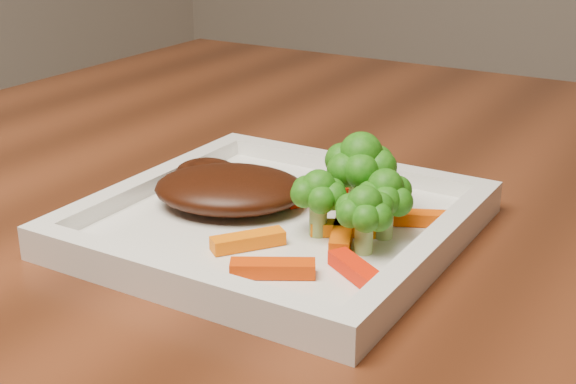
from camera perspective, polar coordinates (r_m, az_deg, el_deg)
The scene contains 13 objects.
plate at distance 0.62m, azimuth -0.79°, elevation -2.49°, with size 0.27×0.27×0.01m, color white.
steak at distance 0.64m, azimuth -4.14°, elevation 0.23°, with size 0.12×0.10×0.03m, color #391408.
broccoli_0 at distance 0.62m, azimuth 5.17°, elevation 1.41°, with size 0.06×0.06×0.07m, color #166A11, non-canonical shape.
broccoli_1 at distance 0.58m, azimuth 6.91°, elevation -0.29°, with size 0.05×0.05×0.06m, color #317112, non-canonical shape.
broccoli_2 at distance 0.56m, azimuth 5.47°, elevation -1.54°, with size 0.05×0.05×0.06m, color #116210, non-canonical shape.
broccoli_3 at distance 0.58m, azimuth 2.18°, elevation -0.28°, with size 0.05×0.05×0.06m, color #125E0F, non-canonical shape.
carrot_0 at distance 0.53m, azimuth -1.10°, elevation -5.45°, with size 0.06×0.02×0.01m, color #D23603.
carrot_1 at distance 0.53m, azimuth 4.93°, elevation -5.59°, with size 0.05×0.01×0.01m, color red.
carrot_2 at distance 0.57m, azimuth -2.86°, elevation -3.47°, with size 0.05×0.01×0.01m, color #FF6F04.
carrot_3 at distance 0.62m, azimuth 9.77°, elevation -1.85°, with size 0.05×0.01×0.01m, color #E34B03.
carrot_4 at distance 0.66m, azimuth 2.47°, elevation -0.16°, with size 0.06×0.02×0.01m, color red.
carrot_5 at distance 0.58m, azimuth 3.87°, elevation -3.05°, with size 0.05×0.01×0.01m, color #D64D03.
carrot_6 at distance 0.59m, azimuth 3.94°, elevation -2.59°, with size 0.05×0.01×0.01m, color orange.
Camera 1 is at (-0.08, -0.49, 1.01)m, focal length 50.00 mm.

